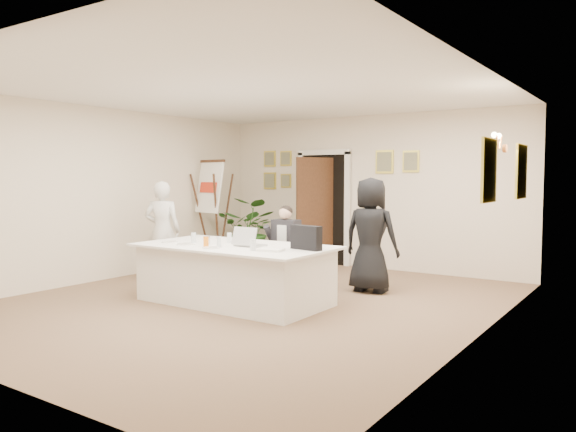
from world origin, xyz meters
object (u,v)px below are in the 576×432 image
(standing_woman, at_px, (371,235))
(steel_jug, at_px, (207,240))
(seated_man, at_px, (284,248))
(flip_chart, at_px, (214,218))
(paper_stack, at_px, (271,250))
(oj_glass, at_px, (206,242))
(laptop, at_px, (251,235))
(conference_table, at_px, (235,273))
(standing_man, at_px, (162,231))
(laptop_bag, at_px, (306,238))
(potted_palm, at_px, (250,230))

(standing_woman, bearing_deg, steel_jug, 47.91)
(seated_man, bearing_deg, flip_chart, 154.14)
(paper_stack, bearing_deg, oj_glass, -172.46)
(seated_man, relative_size, laptop, 3.36)
(conference_table, bearing_deg, oj_glass, -118.61)
(flip_chart, xyz_separation_m, paper_stack, (3.15, -2.51, -0.11))
(conference_table, relative_size, laptop, 6.93)
(standing_woman, height_order, oj_glass, standing_woman)
(standing_man, relative_size, paper_stack, 5.46)
(seated_man, distance_m, standing_woman, 1.28)
(seated_man, xyz_separation_m, oj_glass, (-0.28, -1.39, 0.20))
(seated_man, relative_size, paper_stack, 4.32)
(oj_glass, bearing_deg, conference_table, 61.39)
(seated_man, relative_size, flip_chart, 0.65)
(laptop, relative_size, paper_stack, 1.29)
(flip_chart, xyz_separation_m, laptop, (2.63, -2.24, 0.01))
(flip_chart, relative_size, standing_woman, 1.17)
(standing_man, relative_size, standing_woman, 0.96)
(conference_table, xyz_separation_m, steel_jug, (-0.34, -0.17, 0.44))
(conference_table, xyz_separation_m, laptop_bag, (1.05, 0.13, 0.53))
(conference_table, relative_size, standing_woman, 1.58)
(standing_man, xyz_separation_m, potted_palm, (0.04, 2.26, -0.17))
(conference_table, bearing_deg, laptop_bag, 7.14)
(laptop_bag, bearing_deg, laptop, -164.45)
(flip_chart, bearing_deg, seated_man, -26.66)
(seated_man, xyz_separation_m, steel_jug, (-0.43, -1.21, 0.19))
(conference_table, bearing_deg, standing_woman, 54.40)
(standing_woman, relative_size, laptop, 4.40)
(conference_table, height_order, standing_woman, standing_woman)
(conference_table, relative_size, laptop_bag, 6.10)
(seated_man, xyz_separation_m, flip_chart, (-2.48, 1.24, 0.27))
(standing_woman, height_order, laptop_bag, standing_woman)
(standing_woman, height_order, steel_jug, standing_woman)
(paper_stack, relative_size, steel_jug, 2.68)
(standing_man, bearing_deg, laptop, 134.42)
(conference_table, distance_m, paper_stack, 0.88)
(laptop_bag, xyz_separation_m, paper_stack, (-0.29, -0.35, -0.14))
(conference_table, xyz_separation_m, potted_palm, (-2.01, 2.90, 0.25))
(standing_man, height_order, potted_palm, standing_man)
(standing_man, bearing_deg, paper_stack, 131.97)
(standing_man, height_order, oj_glass, standing_man)
(seated_man, xyz_separation_m, standing_man, (-2.14, -0.40, 0.17))
(standing_woman, xyz_separation_m, steel_jug, (-1.53, -1.83, -0.01))
(flip_chart, height_order, laptop, flip_chart)
(oj_glass, bearing_deg, paper_stack, 7.54)
(standing_man, xyz_separation_m, standing_woman, (3.24, 1.02, 0.03))
(potted_palm, xyz_separation_m, steel_jug, (1.67, -3.07, 0.19))
(standing_woman, distance_m, paper_stack, 1.93)
(flip_chart, distance_m, standing_man, 1.68)
(laptop, xyz_separation_m, paper_stack, (0.52, -0.27, -0.12))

